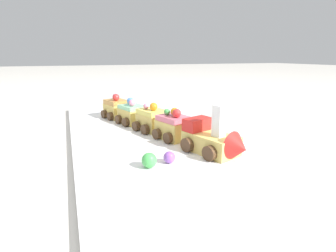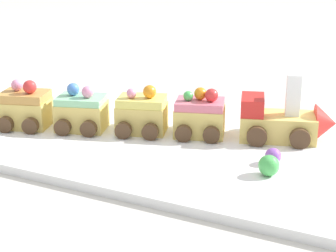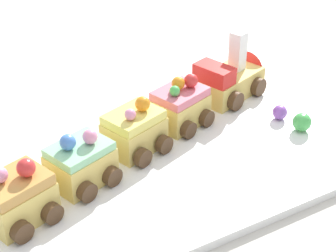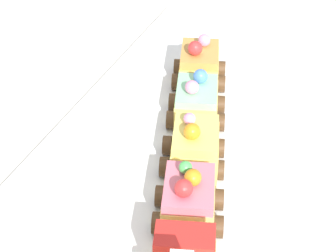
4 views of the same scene
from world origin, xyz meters
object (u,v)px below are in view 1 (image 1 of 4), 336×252
(cake_car_mint, at_px, (132,114))
(gumball_purple, at_px, (169,157))
(gumball_green, at_px, (149,160))
(cake_train_locomotive, at_px, (215,141))
(cake_car_strawberry, at_px, (173,127))
(cake_car_caramel, at_px, (117,109))
(cake_car_lemon, at_px, (151,120))

(cake_car_mint, height_order, gumball_purple, cake_car_mint)
(gumball_green, bearing_deg, cake_train_locomotive, 97.61)
(cake_car_mint, bearing_deg, cake_car_strawberry, -0.02)
(gumball_green, distance_m, gumball_purple, 0.04)
(cake_train_locomotive, xyz_separation_m, cake_car_caramel, (-0.37, -0.12, 0.00))
(gumball_purple, bearing_deg, cake_train_locomotive, 97.07)
(cake_train_locomotive, relative_size, cake_car_strawberry, 1.59)
(cake_train_locomotive, height_order, cake_car_mint, cake_train_locomotive)
(cake_car_strawberry, height_order, cake_car_caramel, cake_car_caramel)
(cake_car_strawberry, height_order, cake_car_mint, cake_car_strawberry)
(cake_train_locomotive, bearing_deg, cake_car_lemon, -179.94)
(cake_car_mint, relative_size, gumball_purple, 4.36)
(cake_car_mint, xyz_separation_m, gumball_purple, (0.30, -0.00, -0.02))
(cake_car_lemon, xyz_separation_m, cake_car_caramel, (-0.17, -0.06, 0.00))
(cake_train_locomotive, relative_size, gumball_green, 5.57)
(gumball_green, bearing_deg, cake_car_strawberry, 143.68)
(cake_car_strawberry, bearing_deg, cake_car_caramel, 180.00)
(cake_train_locomotive, relative_size, cake_car_lemon, 1.59)
(cake_car_strawberry, bearing_deg, cake_car_lemon, -179.94)
(cake_car_mint, xyz_separation_m, gumball_green, (0.31, -0.04, -0.01))
(cake_car_lemon, distance_m, cake_car_caramel, 0.18)
(gumball_green, bearing_deg, cake_car_caramel, 177.60)
(cake_car_caramel, bearing_deg, cake_car_lemon, -0.03)
(cake_car_mint, bearing_deg, gumball_purple, -19.00)
(cake_car_caramel, relative_size, gumball_purple, 4.36)
(cake_train_locomotive, xyz_separation_m, gumball_purple, (0.01, -0.10, -0.02))
(cake_car_caramel, xyz_separation_m, gumball_green, (0.39, -0.02, -0.01))
(gumball_purple, bearing_deg, cake_car_lemon, 171.13)
(cake_train_locomotive, bearing_deg, cake_car_mint, -179.99)
(cake_train_locomotive, height_order, cake_car_lemon, cake_train_locomotive)
(cake_car_lemon, bearing_deg, cake_car_mint, 179.90)
(cake_car_mint, height_order, gumball_green, cake_car_mint)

